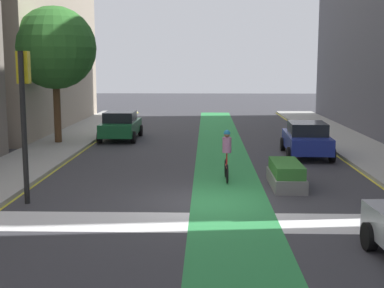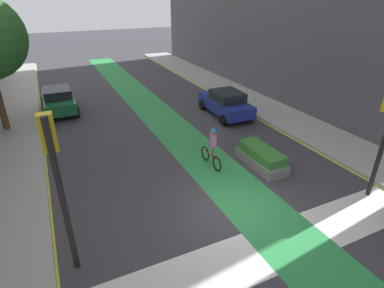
{
  "view_description": "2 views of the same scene",
  "coord_description": "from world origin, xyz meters",
  "px_view_note": "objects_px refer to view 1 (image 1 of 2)",
  "views": [
    {
      "loc": [
        -0.01,
        -15.6,
        4.17
      ],
      "look_at": [
        -0.57,
        4.89,
        1.06
      ],
      "focal_mm": 49.53,
      "sensor_mm": 36.0,
      "label": 1
    },
    {
      "loc": [
        -5.2,
        -7.34,
        7.01
      ],
      "look_at": [
        -0.14,
        3.33,
        1.17
      ],
      "focal_mm": 29.02,
      "sensor_mm": 36.0,
      "label": 2
    }
  ],
  "objects_px": {
    "car_blue_right_far": "(307,139)",
    "median_planter": "(286,175)",
    "street_tree_near": "(55,48)",
    "traffic_signal_near_left": "(24,98)",
    "cyclist_in_lane": "(227,154)",
    "car_green_left_far": "(121,125)"
  },
  "relations": [
    {
      "from": "cyclist_in_lane",
      "to": "street_tree_near",
      "type": "relative_size",
      "value": 0.27
    },
    {
      "from": "traffic_signal_near_left",
      "to": "car_green_left_far",
      "type": "distance_m",
      "value": 13.75
    },
    {
      "from": "traffic_signal_near_left",
      "to": "car_green_left_far",
      "type": "bearing_deg",
      "value": 87.27
    },
    {
      "from": "street_tree_near",
      "to": "traffic_signal_near_left",
      "type": "bearing_deg",
      "value": -78.71
    },
    {
      "from": "car_blue_right_far",
      "to": "median_planter",
      "type": "xyz_separation_m",
      "value": [
        -1.81,
        -6.08,
        -0.4
      ]
    },
    {
      "from": "traffic_signal_near_left",
      "to": "street_tree_near",
      "type": "xyz_separation_m",
      "value": [
        -2.3,
        11.49,
        1.78
      ]
    },
    {
      "from": "cyclist_in_lane",
      "to": "car_blue_right_far",
      "type": "bearing_deg",
      "value": 53.75
    },
    {
      "from": "street_tree_near",
      "to": "median_planter",
      "type": "relative_size",
      "value": 2.63
    },
    {
      "from": "cyclist_in_lane",
      "to": "street_tree_near",
      "type": "bearing_deg",
      "value": 135.44
    },
    {
      "from": "car_blue_right_far",
      "to": "cyclist_in_lane",
      "type": "distance_m",
      "value": 6.46
    },
    {
      "from": "traffic_signal_near_left",
      "to": "cyclist_in_lane",
      "type": "bearing_deg",
      "value": 27.45
    },
    {
      "from": "traffic_signal_near_left",
      "to": "car_blue_right_far",
      "type": "xyz_separation_m",
      "value": [
        9.95,
        8.39,
        -2.37
      ]
    },
    {
      "from": "traffic_signal_near_left",
      "to": "cyclist_in_lane",
      "type": "relative_size",
      "value": 2.45
    },
    {
      "from": "street_tree_near",
      "to": "median_planter",
      "type": "height_order",
      "value": "street_tree_near"
    },
    {
      "from": "traffic_signal_near_left",
      "to": "car_green_left_far",
      "type": "xyz_separation_m",
      "value": [
        0.65,
        13.52,
        -2.37
      ]
    },
    {
      "from": "median_planter",
      "to": "street_tree_near",
      "type": "bearing_deg",
      "value": 138.66
    },
    {
      "from": "street_tree_near",
      "to": "median_planter",
      "type": "distance_m",
      "value": 14.63
    },
    {
      "from": "car_green_left_far",
      "to": "median_planter",
      "type": "height_order",
      "value": "car_green_left_far"
    },
    {
      "from": "traffic_signal_near_left",
      "to": "median_planter",
      "type": "distance_m",
      "value": 8.91
    },
    {
      "from": "car_green_left_far",
      "to": "median_planter",
      "type": "distance_m",
      "value": 13.5
    },
    {
      "from": "car_blue_right_far",
      "to": "street_tree_near",
      "type": "xyz_separation_m",
      "value": [
        -12.25,
        3.1,
        4.16
      ]
    },
    {
      "from": "cyclist_in_lane",
      "to": "traffic_signal_near_left",
      "type": "bearing_deg",
      "value": -152.55
    }
  ]
}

